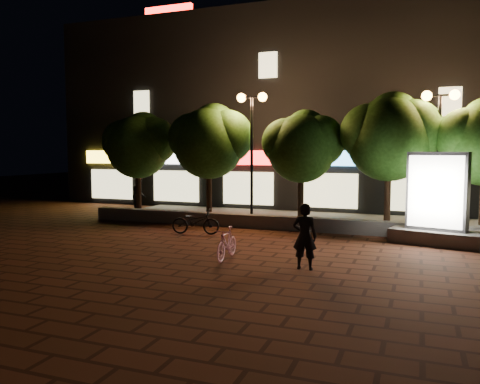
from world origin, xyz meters
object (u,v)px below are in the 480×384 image
at_px(street_lamp_left, 252,124).
at_px(scooter_parked, 196,222).
at_px(tree_mid, 303,144).
at_px(street_lamp_right, 440,124).
at_px(tree_right, 391,134).
at_px(ad_kiosk, 437,207).
at_px(tree_far_left, 139,143).
at_px(tree_left, 211,139).
at_px(rider, 305,236).
at_px(scooter_pink, 227,243).
at_px(pedestrian, 139,195).

distance_m(street_lamp_left, scooter_parked, 4.92).
height_order(tree_mid, street_lamp_right, street_lamp_right).
xyz_separation_m(tree_right, ad_kiosk, (1.59, -2.36, -2.39)).
relative_size(street_lamp_left, street_lamp_right, 1.04).
height_order(tree_far_left, tree_left, tree_left).
height_order(tree_right, rider, tree_right).
bearing_deg(scooter_pink, tree_right, 58.46).
relative_size(tree_left, pedestrian, 2.95).
distance_m(tree_far_left, pedestrian, 2.40).
bearing_deg(tree_mid, scooter_parked, -130.75).
bearing_deg(tree_mid, pedestrian, 178.25).
height_order(street_lamp_left, rider, street_lamp_left).
distance_m(tree_left, tree_mid, 4.00).
relative_size(tree_mid, tree_right, 0.89).
bearing_deg(pedestrian, street_lamp_right, -119.57).
bearing_deg(tree_far_left, tree_left, 0.00).
bearing_deg(tree_left, scooter_parked, -74.42).
bearing_deg(tree_right, tree_mid, -180.00).
xyz_separation_m(rider, scooter_parked, (-4.74, 3.55, -0.38)).
distance_m(scooter_pink, pedestrian, 10.02).
relative_size(tree_mid, pedestrian, 2.71).
distance_m(tree_left, rider, 9.44).
distance_m(tree_far_left, scooter_parked, 6.36).
distance_m(rider, scooter_parked, 5.93).
xyz_separation_m(tree_right, rider, (-1.59, -7.05, -2.73)).
height_order(rider, scooter_parked, rider).
distance_m(tree_mid, tree_right, 3.32).
xyz_separation_m(tree_right, pedestrian, (-11.01, 0.24, -2.66)).
height_order(tree_right, pedestrian, tree_right).
distance_m(scooter_pink, scooter_parked, 4.08).
bearing_deg(tree_far_left, pedestrian, 131.76).
bearing_deg(street_lamp_left, pedestrian, 174.97).
height_order(street_lamp_left, ad_kiosk, street_lamp_left).
xyz_separation_m(ad_kiosk, pedestrian, (-12.60, 2.60, -0.27)).
height_order(scooter_parked, pedestrian, pedestrian).
bearing_deg(scooter_pink, ad_kiosk, 36.94).
height_order(tree_mid, ad_kiosk, tree_mid).
bearing_deg(pedestrian, tree_far_left, -165.55).
bearing_deg(tree_left, tree_right, 0.00).
relative_size(tree_left, scooter_parked, 2.86).
relative_size(tree_mid, street_lamp_right, 0.90).
relative_size(scooter_parked, pedestrian, 1.03).
bearing_deg(street_lamp_right, pedestrian, 177.75).
bearing_deg(tree_left, scooter_pink, -62.56).
xyz_separation_m(tree_right, street_lamp_left, (-5.36, -0.26, 0.46)).
distance_m(tree_left, pedestrian, 4.50).
distance_m(street_lamp_left, pedestrian, 6.48).
xyz_separation_m(tree_far_left, street_lamp_left, (5.45, -0.26, 0.74)).
relative_size(tree_far_left, scooter_pink, 3.18).
bearing_deg(scooter_pink, rider, -10.40).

